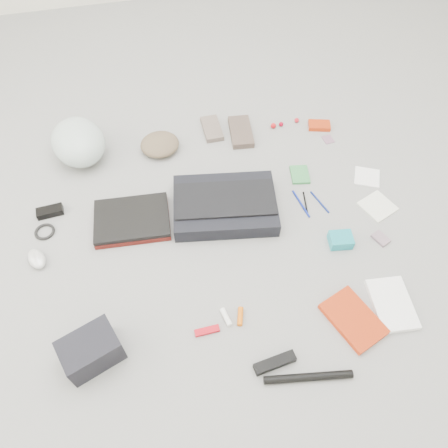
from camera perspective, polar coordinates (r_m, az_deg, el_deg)
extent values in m
plane|color=gray|center=(1.84, 0.00, -0.91)|extent=(4.00, 4.00, 0.00)
cube|color=black|center=(1.88, 0.12, 2.45)|extent=(0.48, 0.37, 0.07)
cube|color=black|center=(1.84, 0.13, 3.26)|extent=(0.45, 0.26, 0.01)
cube|color=#5A1511|center=(1.90, -11.87, 0.37)|extent=(0.33, 0.26, 0.02)
cube|color=black|center=(1.88, -11.97, 0.75)|extent=(0.33, 0.25, 0.02)
ellipsoid|color=silver|center=(2.17, -18.49, 10.13)|extent=(0.31, 0.35, 0.18)
ellipsoid|color=brown|center=(2.16, -8.39, 10.26)|extent=(0.20, 0.19, 0.07)
cube|color=#746359|center=(2.25, -1.60, 12.34)|extent=(0.09, 0.17, 0.03)
cube|color=brown|center=(2.22, 2.21, 11.94)|extent=(0.13, 0.22, 0.03)
cube|color=black|center=(2.03, -21.78, 1.53)|extent=(0.11, 0.06, 0.03)
torus|color=black|center=(1.98, -22.38, -0.93)|extent=(0.09, 0.09, 0.01)
ellipsoid|color=silver|center=(1.90, -23.28, -4.19)|extent=(0.10, 0.12, 0.04)
cube|color=black|center=(1.60, -16.97, -15.51)|extent=(0.22, 0.19, 0.12)
cube|color=#B60915|center=(1.62, -2.23, -13.76)|extent=(0.09, 0.03, 0.01)
cylinder|color=white|center=(1.64, 0.26, -12.05)|extent=(0.03, 0.07, 0.02)
cylinder|color=orange|center=(1.64, 2.14, -11.96)|extent=(0.04, 0.07, 0.02)
cube|color=black|center=(1.58, 6.65, -17.56)|extent=(0.15, 0.06, 0.03)
cylinder|color=black|center=(1.59, 10.94, -19.04)|extent=(0.30, 0.07, 0.03)
cube|color=red|center=(1.70, 16.52, -11.82)|extent=(0.22, 0.26, 0.02)
cube|color=white|center=(1.78, 21.08, -9.74)|extent=(0.16, 0.23, 0.02)
cube|color=#368646|center=(2.06, 9.87, 6.37)|extent=(0.10, 0.12, 0.01)
cylinder|color=navy|center=(1.95, 10.02, 2.64)|extent=(0.03, 0.16, 0.01)
cylinder|color=black|center=(1.96, 10.59, 2.71)|extent=(0.03, 0.12, 0.01)
cylinder|color=navy|center=(1.98, 12.39, 2.82)|extent=(0.04, 0.13, 0.01)
cube|color=teal|center=(1.85, 14.99, -2.02)|extent=(0.10, 0.09, 0.05)
cube|color=gray|center=(1.93, 19.77, -1.79)|extent=(0.07, 0.08, 0.01)
cube|color=white|center=(2.13, 18.18, 5.85)|extent=(0.15, 0.15, 0.01)
cube|color=white|center=(2.03, 19.42, 2.21)|extent=(0.17, 0.17, 0.01)
sphere|color=#B70E14|center=(2.27, 6.46, 12.64)|extent=(0.04, 0.04, 0.03)
sphere|color=#99021A|center=(2.29, 7.47, 12.81)|extent=(0.03, 0.03, 0.02)
sphere|color=red|center=(2.32, 9.47, 13.22)|extent=(0.03, 0.03, 0.02)
cube|color=red|center=(2.32, 12.33, 12.46)|extent=(0.12, 0.09, 0.02)
cube|color=gray|center=(2.26, 13.43, 10.70)|extent=(0.05, 0.06, 0.00)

